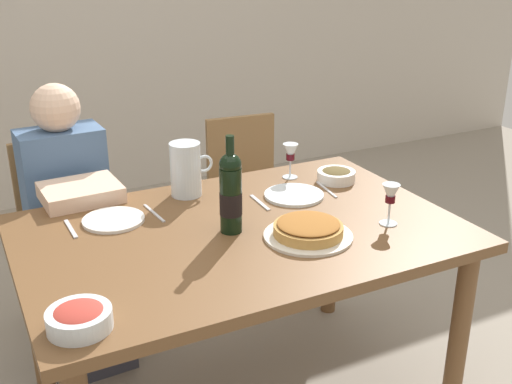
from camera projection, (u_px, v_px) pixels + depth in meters
dining_table at (240, 252)px, 2.21m from camera, size 1.50×1.00×0.76m
wine_bottle at (231, 193)px, 2.10m from camera, size 0.08×0.08×0.34m
water_pitcher at (186, 172)px, 2.43m from camera, size 0.17×0.12×0.21m
baked_tart at (308, 230)px, 2.10m from camera, size 0.30×0.30×0.06m
salad_bowl at (79, 318)px, 1.60m from camera, size 0.17×0.17×0.06m
olive_bowl at (336, 175)px, 2.59m from camera, size 0.16×0.16×0.05m
wine_glass_left_diner at (390, 196)px, 2.17m from camera, size 0.06×0.06×0.15m
wine_glass_right_diner at (290, 154)px, 2.61m from camera, size 0.06×0.06×0.15m
dinner_plate_left_setting at (294, 195)px, 2.45m from camera, size 0.23×0.23×0.01m
dinner_plate_right_setting at (114, 220)px, 2.23m from camera, size 0.22×0.22×0.01m
fork_left_setting at (260, 203)px, 2.39m from camera, size 0.02×0.16×0.00m
knife_left_setting at (326, 189)px, 2.51m from camera, size 0.03×0.18×0.00m
knife_right_setting at (154, 213)px, 2.29m from camera, size 0.03×0.18×0.00m
spoon_right_setting at (71, 229)px, 2.17m from camera, size 0.02×0.16×0.00m
chair_left at (64, 224)px, 2.84m from camera, size 0.42×0.42×0.87m
diner_left at (74, 218)px, 2.61m from camera, size 0.35×0.51×1.16m
chair_right at (248, 193)px, 3.19m from camera, size 0.43×0.43×0.87m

